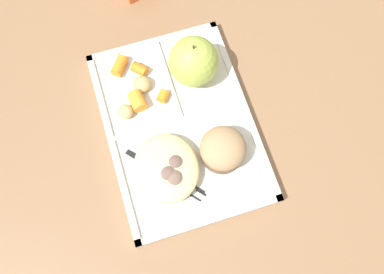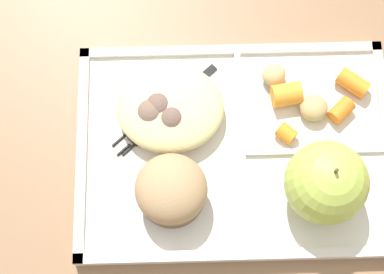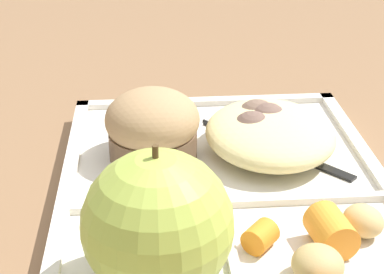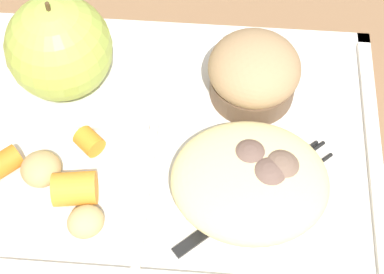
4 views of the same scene
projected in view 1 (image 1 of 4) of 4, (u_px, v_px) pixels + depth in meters
ground at (179, 128)px, 0.75m from camera, size 6.00×6.00×0.00m
lunch_tray at (179, 126)px, 0.74m from camera, size 0.36×0.26×0.02m
green_apple at (193, 61)px, 0.72m from camera, size 0.09×0.09×0.10m
bran_muffin at (223, 149)px, 0.69m from camera, size 0.08×0.08×0.06m
carrot_slice_center at (163, 96)px, 0.74m from camera, size 0.03×0.03×0.02m
carrot_slice_diagonal at (139, 69)px, 0.76m from camera, size 0.03×0.03×0.02m
carrot_slice_small at (119, 66)px, 0.76m from camera, size 0.04×0.04×0.02m
carrot_slice_tilted at (137, 101)px, 0.73m from camera, size 0.04×0.03×0.03m
potato_chunk_wedge at (142, 84)px, 0.75m from camera, size 0.05×0.05×0.02m
potato_chunk_corner at (125, 112)px, 0.73m from camera, size 0.04×0.04×0.02m
egg_noodle_pile at (166, 168)px, 0.69m from camera, size 0.12×0.11×0.03m
meatball_back at (175, 168)px, 0.69m from camera, size 0.03×0.03×0.03m
meatball_side at (175, 179)px, 0.68m from camera, size 0.04×0.04×0.04m
meatball_center at (169, 175)px, 0.68m from camera, size 0.04×0.04×0.04m
meatball_front at (175, 164)px, 0.69m from camera, size 0.04×0.04×0.04m
plastic_fork at (170, 177)px, 0.70m from camera, size 0.12×0.11×0.00m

